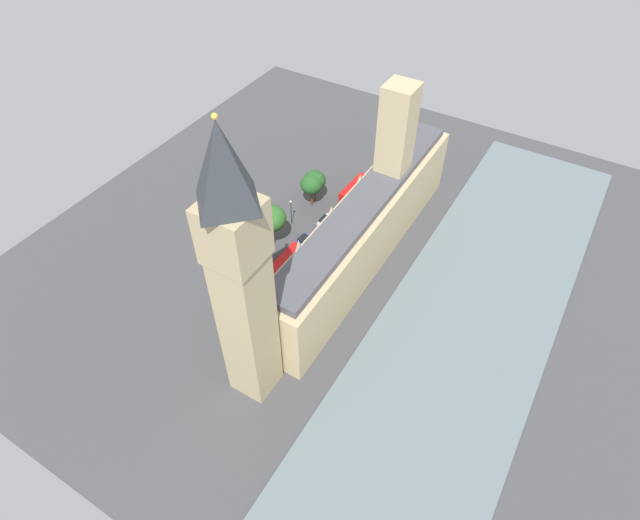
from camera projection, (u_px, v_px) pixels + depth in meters
ground_plane at (354, 255)px, 118.78m from camera, size 137.45×137.45×0.00m
river_thames at (476, 305)px, 108.31m from camera, size 32.18×123.70×0.25m
parliament_building at (367, 223)px, 112.02m from camera, size 10.27×67.45×36.53m
clock_tower at (240, 276)px, 75.83m from camera, size 7.91×7.91×54.64m
double_decker_bus_near_tower at (354, 191)px, 130.86m from camera, size 3.03×10.60×4.75m
car_silver_kerbside at (325, 220)px, 125.81m from camera, size 1.96×4.73×1.74m
car_blue_leading at (303, 240)px, 120.90m from camera, size 2.34×4.64×1.74m
double_decker_bus_by_river_gate at (285, 264)px, 113.05m from camera, size 2.85×10.56×4.75m
car_dark_green_corner at (257, 291)px, 110.05m from camera, size 2.01×4.15×1.74m
pedestrian_far_end at (318, 265)px, 115.55m from camera, size 0.47×0.57×1.57m
pedestrian_trailing at (335, 246)px, 119.73m from camera, size 0.64×0.70×1.66m
plane_tree_opposite_hall at (272, 218)px, 115.57m from camera, size 6.65×6.65×10.81m
plane_tree_midblock at (253, 243)px, 111.99m from camera, size 5.46×5.46×8.92m
plane_tree_under_trees at (311, 184)px, 126.64m from camera, size 5.46×5.46×8.78m
plane_tree_slot_10 at (315, 180)px, 127.61m from camera, size 5.54×5.54×8.89m
street_lamp_slot_11 at (291, 208)px, 122.99m from camera, size 0.56×0.56×6.95m
street_lamp_slot_12 at (258, 241)px, 115.05m from camera, size 0.56×0.56×6.99m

